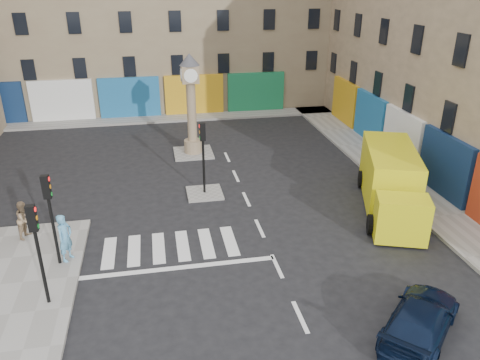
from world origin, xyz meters
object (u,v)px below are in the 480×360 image
object	(u,v)px
clock_pillar	(191,99)
traffic_light_left_far	(50,206)
traffic_light_left_near	(36,240)
traffic_light_island	(203,147)
yellow_van	(391,181)
pedestrian_tan	(25,219)
pedestrian_blue	(65,238)
navy_sedan	(420,319)

from	to	relation	value
clock_pillar	traffic_light_left_far	bearing A→B (deg)	-118.94
traffic_light_left_near	traffic_light_island	distance (m)	10.03
yellow_van	pedestrian_tan	size ratio (longest dim) A/B	4.67
traffic_light_left_near	traffic_light_left_far	xyz separation A→B (m)	(0.00, 2.40, 0.00)
yellow_van	pedestrian_blue	world-z (taller)	yellow_van
traffic_light_left_near	navy_sedan	distance (m)	12.43
traffic_light_left_near	navy_sedan	bearing A→B (deg)	-17.49
pedestrian_tan	pedestrian_blue	bearing A→B (deg)	-117.84
traffic_light_left_far	clock_pillar	size ratio (longest dim) A/B	0.61
pedestrian_blue	pedestrian_tan	bearing A→B (deg)	70.73
traffic_light_island	clock_pillar	xyz separation A→B (m)	(0.00, 6.00, 0.96)
yellow_van	traffic_light_left_near	bearing A→B (deg)	-142.78
navy_sedan	pedestrian_tan	distance (m)	15.80
clock_pillar	yellow_van	xyz separation A→B (m)	(8.67, -9.01, -2.21)
traffic_light_island	yellow_van	size ratio (longest dim) A/B	0.48
clock_pillar	pedestrian_tan	distance (m)	12.33
yellow_van	navy_sedan	bearing A→B (deg)	-91.62
pedestrian_tan	traffic_light_island	bearing A→B (deg)	-49.25
traffic_light_island	clock_pillar	distance (m)	6.07
traffic_light_left_far	pedestrian_tan	xyz separation A→B (m)	(-1.66, 2.34, -1.64)
traffic_light_left_near	clock_pillar	xyz separation A→B (m)	(6.30, 13.80, 0.93)
traffic_light_left_near	traffic_light_island	xyz separation A→B (m)	(6.30, 7.80, -0.03)
yellow_van	traffic_light_left_far	bearing A→B (deg)	-151.46
pedestrian_tan	traffic_light_left_far	bearing A→B (deg)	-124.94
pedestrian_blue	traffic_light_left_near	bearing A→B (deg)	-158.30
traffic_light_island	yellow_van	distance (m)	9.26
traffic_light_island	clock_pillar	size ratio (longest dim) A/B	0.61
navy_sedan	clock_pillar	bearing A→B (deg)	-27.34
traffic_light_left_far	navy_sedan	xyz separation A→B (m)	(11.70, -6.09, -2.01)
traffic_light_left_far	traffic_light_island	size ratio (longest dim) A/B	1.00
traffic_light_left_near	yellow_van	distance (m)	15.77
navy_sedan	yellow_van	world-z (taller)	yellow_van
traffic_light_left_near	pedestrian_tan	xyz separation A→B (m)	(-1.66, 4.74, -1.64)
navy_sedan	traffic_light_island	bearing A→B (deg)	-19.33
navy_sedan	yellow_van	bearing A→B (deg)	-65.60
navy_sedan	pedestrian_blue	world-z (taller)	pedestrian_blue
traffic_light_left_far	clock_pillar	world-z (taller)	clock_pillar
pedestrian_blue	traffic_light_island	bearing A→B (deg)	-20.78
traffic_light_island	clock_pillar	world-z (taller)	clock_pillar
yellow_van	pedestrian_tan	bearing A→B (deg)	-160.36
clock_pillar	pedestrian_blue	distance (m)	12.93
traffic_light_left_far	pedestrian_tan	bearing A→B (deg)	125.34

